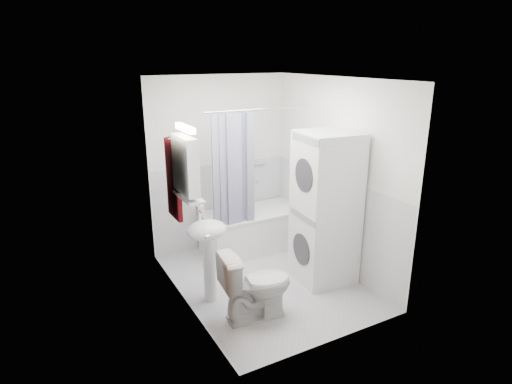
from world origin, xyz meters
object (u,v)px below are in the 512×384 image
bathtub (254,227)px  sink (208,242)px  toilet (256,285)px  washer_dryer (325,208)px

bathtub → sink: (-1.10, -0.97, 0.40)m
bathtub → toilet: (-0.79, -1.51, 0.06)m
bathtub → sink: bearing=-138.5°
washer_dryer → toilet: (-1.13, -0.36, -0.54)m
sink → toilet: sink is taller
washer_dryer → toilet: size_ratio=2.41×
bathtub → sink: 1.52m
toilet → washer_dryer: bearing=-65.4°
bathtub → sink: size_ratio=1.41×
bathtub → toilet: 1.71m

